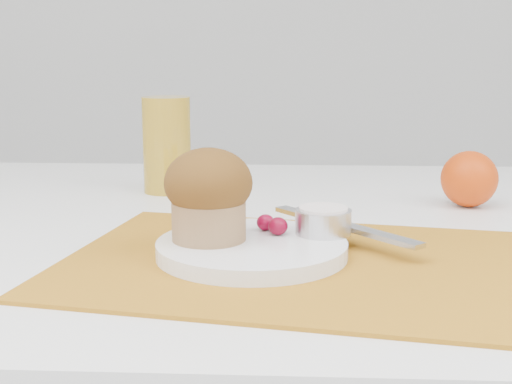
{
  "coord_description": "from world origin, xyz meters",
  "views": [
    {
      "loc": [
        0.03,
        -0.76,
        0.95
      ],
      "look_at": [
        -0.01,
        -0.03,
        0.8
      ],
      "focal_mm": 50.0,
      "sensor_mm": 36.0,
      "label": 1
    }
  ],
  "objects_px": {
    "plate": "(252,249)",
    "muffin": "(208,194)",
    "orange": "(469,179)",
    "juice_glass": "(167,145)"
  },
  "relations": [
    {
      "from": "plate",
      "to": "muffin",
      "type": "relative_size",
      "value": 2.06
    },
    {
      "from": "muffin",
      "to": "plate",
      "type": "bearing_deg",
      "value": -5.95
    },
    {
      "from": "orange",
      "to": "plate",
      "type": "bearing_deg",
      "value": -136.94
    },
    {
      "from": "orange",
      "to": "juice_glass",
      "type": "relative_size",
      "value": 0.54
    },
    {
      "from": "orange",
      "to": "juice_glass",
      "type": "height_order",
      "value": "juice_glass"
    },
    {
      "from": "plate",
      "to": "orange",
      "type": "xyz_separation_m",
      "value": [
        0.26,
        0.25,
        0.02
      ]
    },
    {
      "from": "plate",
      "to": "orange",
      "type": "bearing_deg",
      "value": 43.06
    },
    {
      "from": "plate",
      "to": "muffin",
      "type": "bearing_deg",
      "value": 174.05
    },
    {
      "from": "plate",
      "to": "muffin",
      "type": "distance_m",
      "value": 0.07
    },
    {
      "from": "plate",
      "to": "juice_glass",
      "type": "distance_m",
      "value": 0.35
    }
  ]
}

